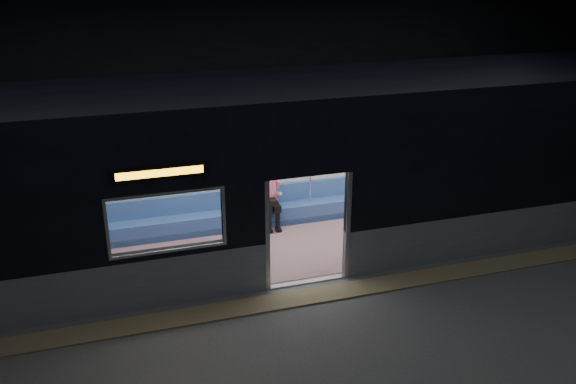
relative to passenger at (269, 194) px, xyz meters
name	(u,v)px	position (x,y,z in m)	size (l,w,h in m)	color
station_floor	(328,313)	(0.01, -3.55, -0.77)	(24.00, 14.00, 0.01)	#47494C
station_envelope	(334,94)	(0.01, -3.55, 2.89)	(24.00, 14.00, 5.00)	black
tactile_strip	(317,295)	(0.01, -3.00, -0.75)	(22.80, 0.50, 0.03)	#8C7F59
metro_car	(283,160)	(0.01, -1.00, 1.08)	(18.00, 3.04, 3.35)	gray
passenger	(269,194)	(0.00, 0.00, 0.00)	(0.40, 0.65, 1.30)	black
handbag	(271,202)	(-0.01, -0.21, -0.11)	(0.25, 0.21, 0.12)	black
transit_map	(450,139)	(4.48, 0.31, 0.71)	(1.01, 0.03, 0.66)	white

